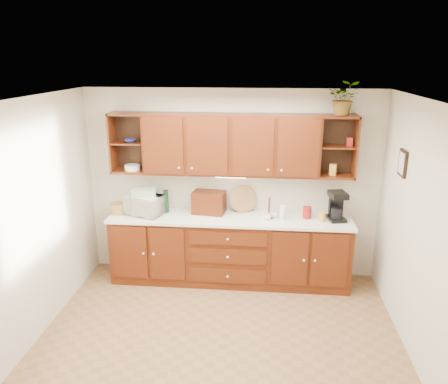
% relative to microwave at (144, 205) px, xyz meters
% --- Properties ---
extents(floor, '(4.00, 4.00, 0.00)m').
position_rel_microwave_xyz_m(floor, '(1.16, -1.43, -1.07)').
color(floor, brown).
rests_on(floor, ground).
extents(ceiling, '(4.00, 4.00, 0.00)m').
position_rel_microwave_xyz_m(ceiling, '(1.16, -1.43, 1.53)').
color(ceiling, white).
rests_on(ceiling, back_wall).
extents(back_wall, '(4.00, 0.00, 4.00)m').
position_rel_microwave_xyz_m(back_wall, '(1.16, 0.32, 0.23)').
color(back_wall, beige).
rests_on(back_wall, floor).
extents(left_wall, '(0.00, 3.50, 3.50)m').
position_rel_microwave_xyz_m(left_wall, '(-0.84, -1.43, 0.23)').
color(left_wall, beige).
rests_on(left_wall, floor).
extents(right_wall, '(0.00, 3.50, 3.50)m').
position_rel_microwave_xyz_m(right_wall, '(3.16, -1.43, 0.23)').
color(right_wall, beige).
rests_on(right_wall, floor).
extents(base_cabinets, '(3.20, 0.60, 0.90)m').
position_rel_microwave_xyz_m(base_cabinets, '(1.16, 0.02, -0.62)').
color(base_cabinets, '#381306').
rests_on(base_cabinets, floor).
extents(countertop, '(3.24, 0.64, 0.04)m').
position_rel_microwave_xyz_m(countertop, '(1.16, 0.01, -0.15)').
color(countertop, white).
rests_on(countertop, base_cabinets).
extents(upper_cabinets, '(3.20, 0.33, 0.80)m').
position_rel_microwave_xyz_m(upper_cabinets, '(1.17, 0.16, 0.82)').
color(upper_cabinets, '#381306').
rests_on(upper_cabinets, back_wall).
extents(undercabinet_light, '(0.40, 0.05, 0.02)m').
position_rel_microwave_xyz_m(undercabinet_light, '(1.16, 0.11, 0.40)').
color(undercabinet_light, white).
rests_on(undercabinet_light, upper_cabinets).
extents(framed_picture, '(0.03, 0.24, 0.30)m').
position_rel_microwave_xyz_m(framed_picture, '(3.14, -0.53, 0.78)').
color(framed_picture, black).
rests_on(framed_picture, right_wall).
extents(wicker_basket, '(0.27, 0.27, 0.14)m').
position_rel_microwave_xyz_m(wicker_basket, '(-0.36, 0.00, -0.06)').
color(wicker_basket, '#AA7947').
rests_on(wicker_basket, countertop).
extents(microwave, '(0.56, 0.46, 0.27)m').
position_rel_microwave_xyz_m(microwave, '(0.00, 0.00, 0.00)').
color(microwave, beige).
rests_on(microwave, countertop).
extents(towel_stack, '(0.36, 0.30, 0.09)m').
position_rel_microwave_xyz_m(towel_stack, '(0.00, 0.00, 0.18)').
color(towel_stack, '#CBBD5F').
rests_on(towel_stack, microwave).
extents(wine_bottle, '(0.08, 0.08, 0.31)m').
position_rel_microwave_xyz_m(wine_bottle, '(0.28, 0.11, 0.02)').
color(wine_bottle, black).
rests_on(wine_bottle, countertop).
extents(woven_tray, '(0.38, 0.18, 0.37)m').
position_rel_microwave_xyz_m(woven_tray, '(1.32, 0.23, -0.12)').
color(woven_tray, '#AA7947').
rests_on(woven_tray, countertop).
extents(bread_box, '(0.46, 0.32, 0.30)m').
position_rel_microwave_xyz_m(bread_box, '(0.86, 0.14, 0.02)').
color(bread_box, '#381306').
rests_on(bread_box, countertop).
extents(mug_tree, '(0.26, 0.25, 0.28)m').
position_rel_microwave_xyz_m(mug_tree, '(1.68, 0.03, -0.09)').
color(mug_tree, '#381306').
rests_on(mug_tree, countertop).
extents(canister_red, '(0.15, 0.15, 0.15)m').
position_rel_microwave_xyz_m(canister_red, '(2.18, 0.06, -0.06)').
color(canister_red, maroon).
rests_on(canister_red, countertop).
extents(canister_white, '(0.10, 0.10, 0.19)m').
position_rel_microwave_xyz_m(canister_white, '(1.85, -0.03, -0.04)').
color(canister_white, white).
rests_on(canister_white, countertop).
extents(canister_yellow, '(0.10, 0.10, 0.12)m').
position_rel_microwave_xyz_m(canister_yellow, '(2.36, -0.03, -0.07)').
color(canister_yellow, gold).
rests_on(canister_yellow, countertop).
extents(coffee_maker, '(0.25, 0.30, 0.38)m').
position_rel_microwave_xyz_m(coffee_maker, '(2.56, 0.05, 0.05)').
color(coffee_maker, black).
rests_on(coffee_maker, countertop).
extents(bowl_stack, '(0.21, 0.21, 0.04)m').
position_rel_microwave_xyz_m(bowl_stack, '(-0.19, 0.14, 0.85)').
color(bowl_stack, navy).
rests_on(bowl_stack, upper_cabinets).
extents(plate_stack, '(0.25, 0.25, 0.07)m').
position_rel_microwave_xyz_m(plate_stack, '(-0.18, 0.14, 0.48)').
color(plate_stack, white).
rests_on(plate_stack, upper_cabinets).
extents(pantry_box_yellow, '(0.10, 0.09, 0.15)m').
position_rel_microwave_xyz_m(pantry_box_yellow, '(2.48, 0.13, 0.52)').
color(pantry_box_yellow, gold).
rests_on(pantry_box_yellow, upper_cabinets).
extents(pantry_box_red, '(0.08, 0.07, 0.11)m').
position_rel_microwave_xyz_m(pantry_box_red, '(2.67, 0.15, 0.88)').
color(pantry_box_red, maroon).
rests_on(pantry_box_red, upper_cabinets).
extents(potted_plant, '(0.42, 0.37, 0.42)m').
position_rel_microwave_xyz_m(potted_plant, '(2.55, 0.12, 1.43)').
color(potted_plant, '#999999').
rests_on(potted_plant, upper_cabinets).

